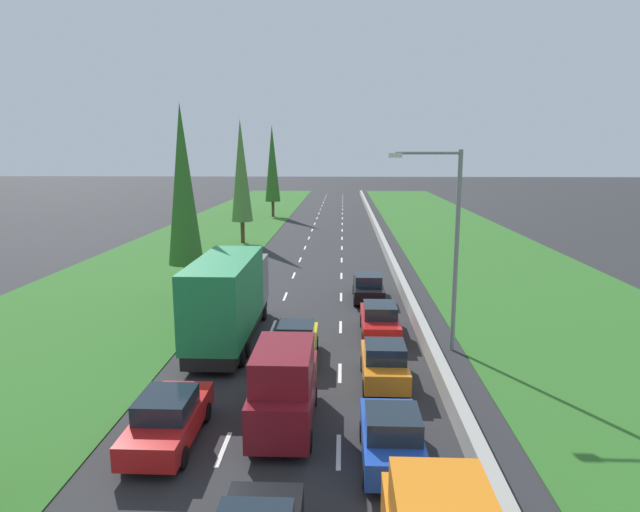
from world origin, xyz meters
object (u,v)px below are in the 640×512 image
Objects in this scene: orange_hatchback_right_lane at (384,363)px; maroon_van_centre_lane at (284,387)px; black_sedan_right_lane at (368,287)px; green_box_truck_left_lane at (229,297)px; red_sedan_right_lane at (380,320)px; red_sedan_left_lane at (168,418)px; yellow_hatchback_centre_lane at (296,342)px; street_light_mast at (449,237)px; blue_hatchback_right_lane at (392,437)px; poplar_tree_third at (241,171)px; poplar_tree_fourth at (272,164)px; poplar_tree_second at (183,186)px.

maroon_van_centre_lane is (-3.50, -3.57, 0.56)m from orange_hatchback_right_lane.
green_box_truck_left_lane is (-6.89, -7.76, 1.37)m from black_sedan_right_lane.
red_sedan_right_lane is 12.66m from red_sedan_left_lane.
street_light_mast is at bearing 12.99° from yellow_hatchback_centre_lane.
black_sedan_right_lane is at bearing 89.60° from blue_hatchback_right_lane.
poplar_tree_fourth is (0.14, 22.84, 0.28)m from poplar_tree_third.
black_sedan_right_lane is 0.35× the size of poplar_tree_fourth.
poplar_tree_third is (-0.44, 21.26, 0.17)m from poplar_tree_second.
black_sedan_right_lane is 1.15× the size of yellow_hatchback_centre_lane.
green_box_truck_left_lane is 1.04× the size of street_light_mast.
poplar_tree_third reaches higher than black_sedan_right_lane.
blue_hatchback_right_lane is at bearing -31.95° from maroon_van_centre_lane.
red_sedan_right_lane is at bearing 9.08° from green_box_truck_left_lane.
poplar_tree_third is 1.35× the size of street_light_mast.
maroon_van_centre_lane is 0.52× the size of green_box_truck_left_lane.
yellow_hatchback_centre_lane is at bearing -75.59° from poplar_tree_third.
poplar_tree_fourth is 54.48m from street_light_mast.
yellow_hatchback_centre_lane is (-3.41, 7.97, 0.00)m from blue_hatchback_right_lane.
maroon_van_centre_lane is 16.29m from black_sedan_right_lane.
poplar_tree_second is at bearing -179.47° from black_sedan_right_lane.
red_sedan_left_lane is 13.90m from street_light_mast.
maroon_van_centre_lane is at bearing -77.65° from poplar_tree_third.
yellow_hatchback_centre_lane reaches higher than black_sedan_right_lane.
black_sedan_right_lane is at bearing 67.97° from red_sedan_left_lane.
blue_hatchback_right_lane reaches higher than black_sedan_right_lane.
maroon_van_centre_lane is 0.42× the size of poplar_tree_second.
blue_hatchback_right_lane is at bearing -79.68° from poplar_tree_fourth.
street_light_mast is at bearing -63.70° from poplar_tree_third.
green_box_truck_left_lane is (-6.97, 4.57, 1.35)m from orange_hatchback_right_lane.
poplar_tree_second is at bearing 121.55° from blue_hatchback_right_lane.
black_sedan_right_lane is 0.38× the size of poplar_tree_second.
yellow_hatchback_centre_lane is (-3.61, 2.33, 0.00)m from orange_hatchback_right_lane.
poplar_tree_fourth is (-11.67, 50.61, 6.59)m from red_sedan_right_lane.
red_sedan_right_lane is 0.38× the size of poplar_tree_second.
blue_hatchback_right_lane is at bearing -92.05° from orange_hatchback_right_lane.
blue_hatchback_right_lane is 17.97m from black_sedan_right_lane.
yellow_hatchback_centre_lane reaches higher than red_sedan_left_lane.
red_sedan_left_lane is 0.48× the size of green_box_truck_left_lane.
orange_hatchback_right_lane is 17.66m from poplar_tree_second.
orange_hatchback_right_lane is at bearing 34.07° from red_sedan_left_lane.
red_sedan_left_lane is 39.01m from poplar_tree_third.
poplar_tree_fourth is (-11.40, 43.99, 6.59)m from black_sedan_right_lane.
yellow_hatchback_centre_lane is at bearing -33.70° from green_box_truck_left_lane.
poplar_tree_second is at bearing 115.88° from maroon_van_centre_lane.
maroon_van_centre_lane reaches higher than orange_hatchback_right_lane.
red_sedan_left_lane is 0.37× the size of poplar_tree_third.
poplar_tree_fourth is (-7.98, 59.91, 6.00)m from maroon_van_centre_lane.
poplar_tree_third reaches higher than red_sedan_left_lane.
red_sedan_right_lane is at bearing 88.08° from orange_hatchback_right_lane.
red_sedan_right_lane is 52.36m from poplar_tree_fourth.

